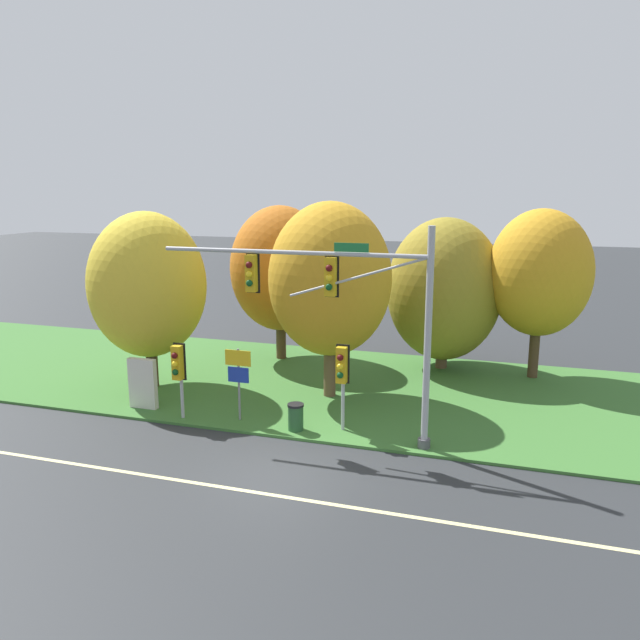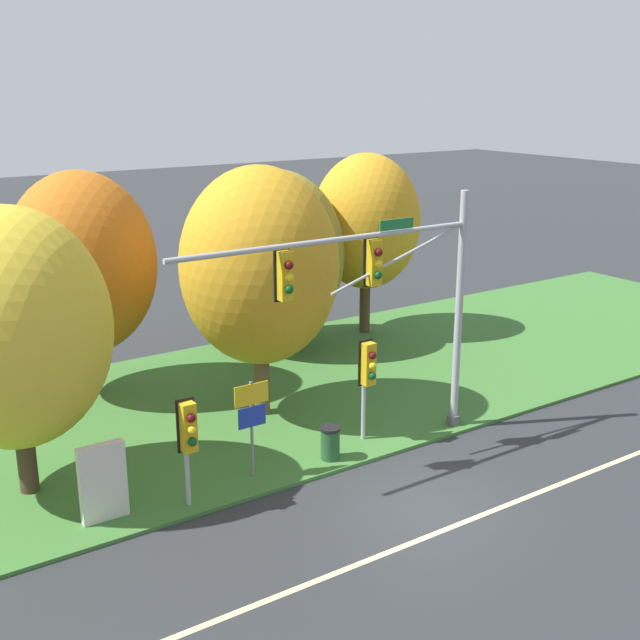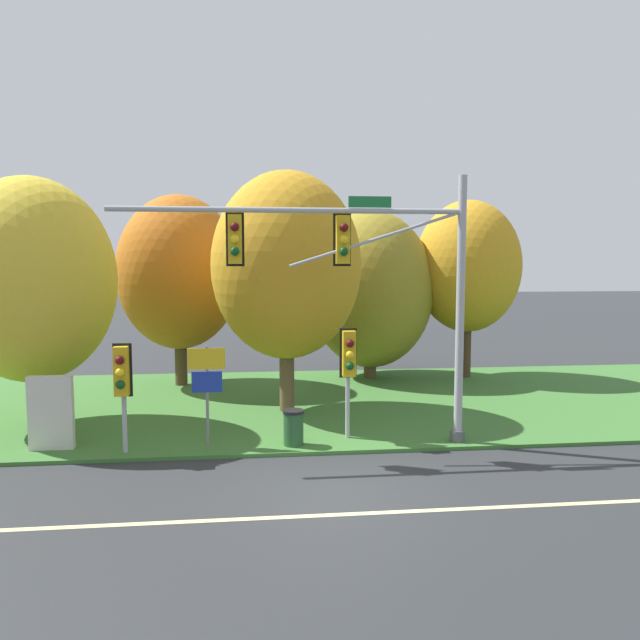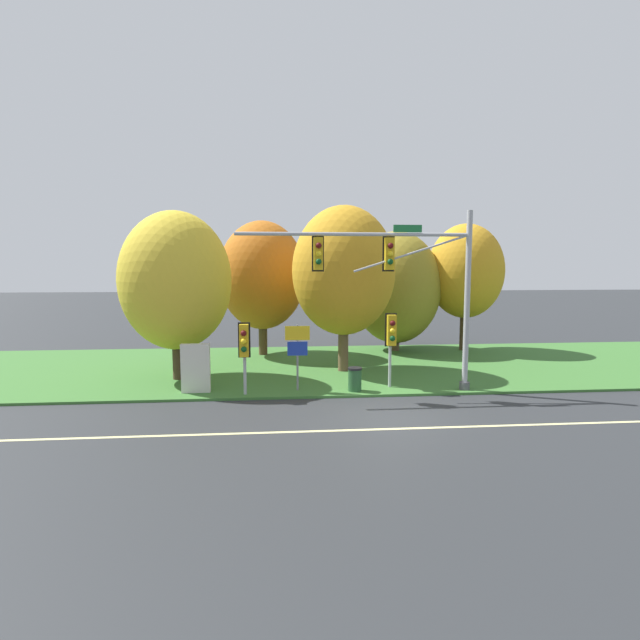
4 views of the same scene
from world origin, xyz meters
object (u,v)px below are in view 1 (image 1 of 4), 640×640
object	(u,v)px
pedestrian_signal_further_along	(342,370)
tree_behind_signpost	(330,280)
trash_bin	(296,417)
traffic_signal_mast	(348,302)
info_kiosk	(143,384)
pedestrian_signal_near_kerb	(178,366)
tree_mid_verge	(444,289)
route_sign_post	(238,372)
tree_tall_centre	(540,273)
tree_nearest_road	(148,285)
tree_left_of_mast	(280,269)

from	to	relation	value
pedestrian_signal_further_along	tree_behind_signpost	xyz separation A→B (m)	(-1.45, 3.45, 2.48)
pedestrian_signal_further_along	trash_bin	xyz separation A→B (m)	(-1.51, -0.36, -1.70)
traffic_signal_mast	tree_behind_signpost	world-z (taller)	tree_behind_signpost
tree_behind_signpost	info_kiosk	bearing A→B (deg)	-150.87
pedestrian_signal_near_kerb	tree_mid_verge	distance (m)	12.53
route_sign_post	tree_tall_centre	world-z (taller)	tree_tall_centre
pedestrian_signal_near_kerb	route_sign_post	xyz separation A→B (m)	(2.03, 0.60, -0.22)
tree_behind_signpost	info_kiosk	xyz separation A→B (m)	(-6.23, -3.47, -3.70)
pedestrian_signal_near_kerb	trash_bin	xyz separation A→B (m)	(4.26, 0.30, -1.49)
route_sign_post	tree_nearest_road	size ratio (longest dim) A/B	0.36
pedestrian_signal_near_kerb	tree_left_of_mast	size ratio (longest dim) A/B	0.38
tree_nearest_road	tree_left_of_mast	distance (m)	6.69
route_sign_post	info_kiosk	bearing A→B (deg)	179.41
pedestrian_signal_near_kerb	traffic_signal_mast	bearing A→B (deg)	1.38
traffic_signal_mast	tree_left_of_mast	bearing A→B (deg)	123.14
tree_nearest_road	trash_bin	xyz separation A→B (m)	(7.29, -2.73, -3.78)
traffic_signal_mast	pedestrian_signal_near_kerb	bearing A→B (deg)	-178.62
tree_behind_signpost	tree_left_of_mast	bearing A→B (deg)	129.73
tree_mid_verge	trash_bin	size ratio (longest dim) A/B	7.35
info_kiosk	tree_nearest_road	bearing A→B (deg)	115.02
pedestrian_signal_further_along	trash_bin	distance (m)	2.30
tree_nearest_road	trash_bin	bearing A→B (deg)	-20.53
pedestrian_signal_near_kerb	tree_behind_signpost	xyz separation A→B (m)	(4.32, 4.11, 2.68)
route_sign_post	tree_mid_verge	distance (m)	10.86
tree_nearest_road	trash_bin	size ratio (longest dim) A/B	7.74
pedestrian_signal_further_along	info_kiosk	distance (m)	7.78
route_sign_post	trash_bin	xyz separation A→B (m)	(2.23, -0.30, -1.28)
info_kiosk	trash_bin	world-z (taller)	info_kiosk
tree_behind_signpost	route_sign_post	bearing A→B (deg)	-123.11
tree_mid_verge	pedestrian_signal_near_kerb	bearing A→B (deg)	-130.57
traffic_signal_mast	tree_nearest_road	xyz separation A→B (m)	(-9.12, 2.89, -0.32)
pedestrian_signal_further_along	tree_nearest_road	distance (m)	9.35
tree_mid_verge	tree_tall_centre	bearing A→B (deg)	-3.91
traffic_signal_mast	pedestrian_signal_further_along	size ratio (longest dim) A/B	3.04
tree_mid_verge	trash_bin	world-z (taller)	tree_mid_verge
pedestrian_signal_near_kerb	info_kiosk	bearing A→B (deg)	161.47
pedestrian_signal_further_along	tree_mid_verge	bearing A→B (deg)	75.29
tree_tall_centre	info_kiosk	bearing A→B (deg)	-148.63
pedestrian_signal_near_kerb	trash_bin	distance (m)	4.52
pedestrian_signal_near_kerb	route_sign_post	size ratio (longest dim) A/B	1.07
pedestrian_signal_further_along	tree_tall_centre	bearing A→B (deg)	53.51
pedestrian_signal_near_kerb	trash_bin	world-z (taller)	pedestrian_signal_near_kerb
pedestrian_signal_further_along	tree_nearest_road	size ratio (longest dim) A/B	0.42
pedestrian_signal_near_kerb	tree_mid_verge	size ratio (longest dim) A/B	0.41
tree_tall_centre	tree_nearest_road	bearing A→B (deg)	-157.90
pedestrian_signal_further_along	info_kiosk	world-z (taller)	pedestrian_signal_further_along
tree_tall_centre	trash_bin	world-z (taller)	tree_tall_centre
traffic_signal_mast	pedestrian_signal_near_kerb	distance (m)	6.62
pedestrian_signal_near_kerb	pedestrian_signal_further_along	size ratio (longest dim) A/B	0.92
tree_mid_verge	tree_left_of_mast	bearing A→B (deg)	-174.69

